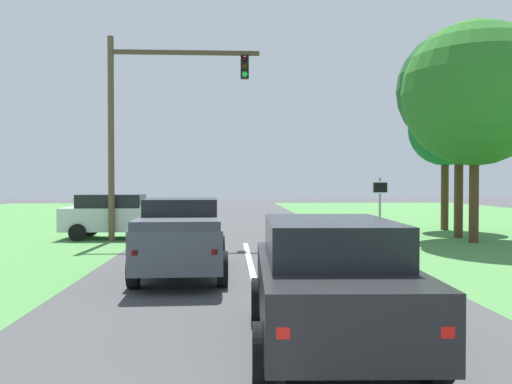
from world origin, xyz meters
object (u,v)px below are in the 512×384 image
keep_moving_sign (380,202)px  oak_tree_right (459,90)px  pickup_truck_lead (182,235)px  traffic_light (147,110)px  extra_tree_2 (445,130)px  red_suv_near (330,279)px  extra_tree_1 (475,94)px  crossing_suv_far (116,215)px

keep_moving_sign → oak_tree_right: 6.41m
pickup_truck_lead → traffic_light: traffic_light is taller
traffic_light → extra_tree_2: 14.26m
red_suv_near → extra_tree_2: (8.95, 17.47, 3.89)m
extra_tree_1 → pickup_truck_lead: bearing=-148.3°
pickup_truck_lead → keep_moving_sign: size_ratio=2.18×
keep_moving_sign → extra_tree_1: size_ratio=0.29×
crossing_suv_far → traffic_light: bearing=-36.5°
red_suv_near → oak_tree_right: 16.94m
oak_tree_right → extra_tree_2: bearing=76.0°
keep_moving_sign → oak_tree_right: size_ratio=0.29×
traffic_light → oak_tree_right: (12.76, 0.62, 0.99)m
crossing_suv_far → extra_tree_2: extra_tree_2 is taller
red_suv_near → traffic_light: bearing=109.4°
red_suv_near → pickup_truck_lead: 6.32m
extra_tree_1 → oak_tree_right: bearing=85.0°
oak_tree_right → crossing_suv_far: 15.18m
red_suv_near → crossing_suv_far: (-6.18, 14.43, 0.00)m
extra_tree_2 → pickup_truck_lead: bearing=-134.7°
crossing_suv_far → extra_tree_2: size_ratio=0.65×
pickup_truck_lead → extra_tree_2: bearing=45.3°
red_suv_near → extra_tree_2: size_ratio=0.69×
red_suv_near → extra_tree_2: extra_tree_2 is taller
pickup_truck_lead → keep_moving_sign: 9.08m
red_suv_near → traffic_light: size_ratio=0.57×
keep_moving_sign → extra_tree_2: size_ratio=0.37×
pickup_truck_lead → traffic_light: bearing=105.1°
oak_tree_right → extra_tree_1: 1.75m
traffic_light → extra_tree_1: 12.67m
oak_tree_right → extra_tree_2: size_ratio=1.31×
pickup_truck_lead → oak_tree_right: 14.45m
keep_moving_sign → extra_tree_1: bearing=7.3°
red_suv_near → pickup_truck_lead: (-2.64, 5.74, 0.05)m
extra_tree_2 → traffic_light: bearing=-163.1°
crossing_suv_far → extra_tree_2: 15.92m
extra_tree_1 → crossing_suv_far: bearing=171.3°
keep_moving_sign → oak_tree_right: bearing=28.9°
traffic_light → extra_tree_2: size_ratio=1.21×
red_suv_near → oak_tree_right: oak_tree_right is taller
traffic_light → extra_tree_1: extra_tree_1 is taller
traffic_light → keep_moving_sign: bearing=-10.0°
pickup_truck_lead → traffic_light: size_ratio=0.67×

